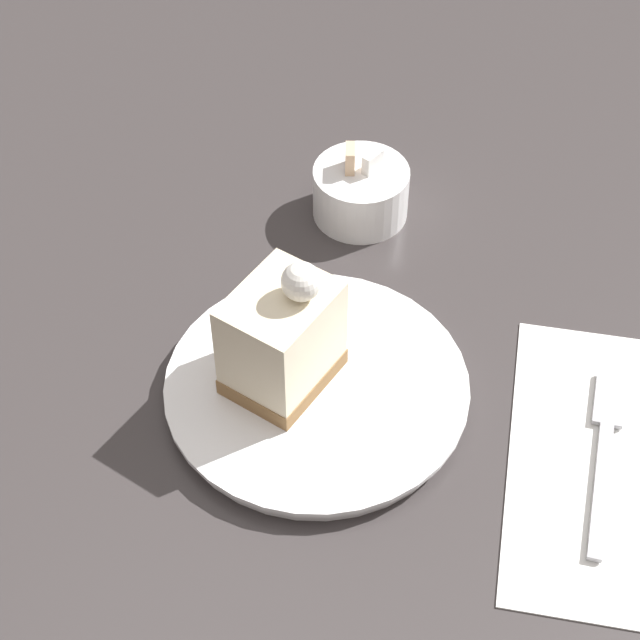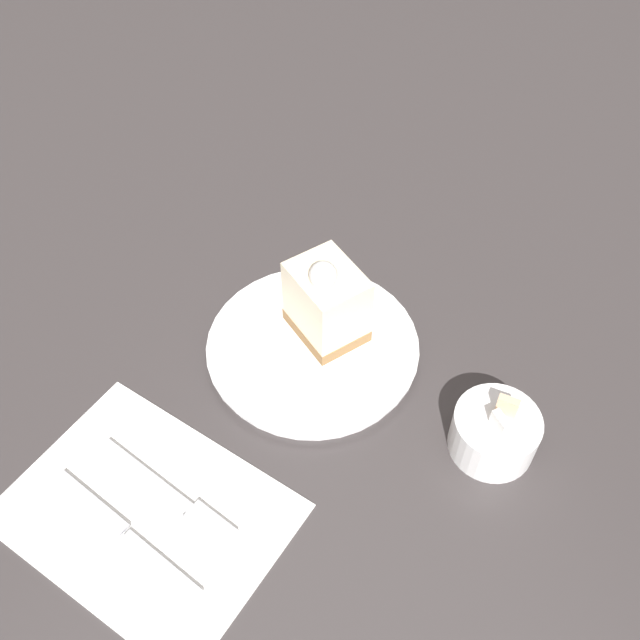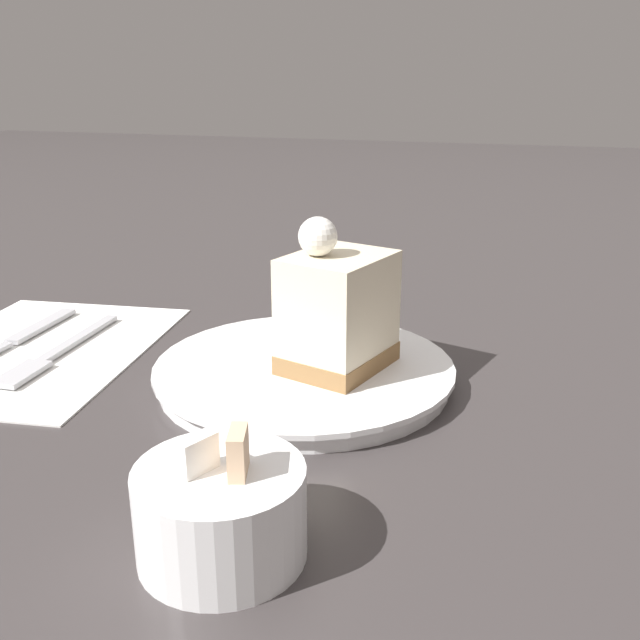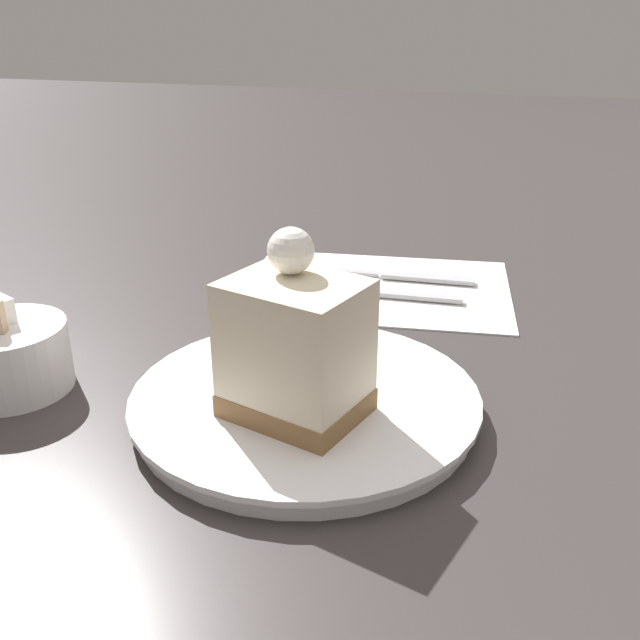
# 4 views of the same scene
# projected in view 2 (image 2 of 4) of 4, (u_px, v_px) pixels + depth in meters

# --- Properties ---
(ground_plane) EXTENTS (4.00, 4.00, 0.00)m
(ground_plane) POSITION_uv_depth(u_px,v_px,m) (275.00, 348.00, 0.78)
(ground_plane) COLOR #383333
(plate) EXTENTS (0.23, 0.23, 0.02)m
(plate) POSITION_uv_depth(u_px,v_px,m) (313.00, 348.00, 0.76)
(plate) COLOR white
(plate) RESTS_ON ground_plane
(cake_slice) EXTENTS (0.08, 0.09, 0.11)m
(cake_slice) POSITION_uv_depth(u_px,v_px,m) (327.00, 302.00, 0.74)
(cake_slice) COLOR olive
(cake_slice) RESTS_ON plate
(napkin) EXTENTS (0.22, 0.27, 0.00)m
(napkin) POSITION_uv_depth(u_px,v_px,m) (147.00, 512.00, 0.65)
(napkin) COLOR white
(napkin) RESTS_ON ground_plane
(fork) EXTENTS (0.03, 0.16, 0.00)m
(fork) POSITION_uv_depth(u_px,v_px,m) (176.00, 498.00, 0.66)
(fork) COLOR #B2B2B7
(fork) RESTS_ON napkin
(knife) EXTENTS (0.02, 0.18, 0.00)m
(knife) POSITION_uv_depth(u_px,v_px,m) (113.00, 522.00, 0.64)
(knife) COLOR #B2B2B7
(knife) RESTS_ON napkin
(sugar_bowl) EXTENTS (0.08, 0.08, 0.07)m
(sugar_bowl) POSITION_uv_depth(u_px,v_px,m) (494.00, 433.00, 0.68)
(sugar_bowl) COLOR white
(sugar_bowl) RESTS_ON ground_plane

